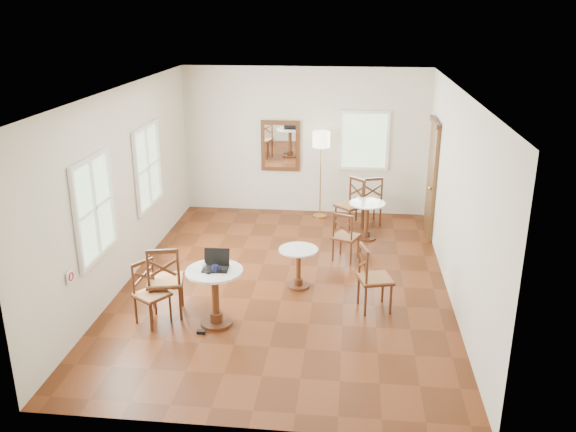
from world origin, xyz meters
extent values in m
plane|color=#58260F|center=(0.00, 0.00, 0.00)|extent=(7.00, 7.00, 0.00)
cube|color=silver|center=(0.00, 3.50, 1.50)|extent=(5.00, 0.02, 3.00)
cube|color=silver|center=(0.00, -3.50, 1.50)|extent=(5.00, 0.02, 3.00)
cube|color=silver|center=(-2.50, 0.00, 1.50)|extent=(0.02, 7.00, 3.00)
cube|color=silver|center=(2.50, 0.00, 1.50)|extent=(0.02, 7.00, 3.00)
cube|color=white|center=(0.00, 0.00, 3.00)|extent=(5.00, 7.00, 0.02)
cube|color=brown|center=(2.46, 2.40, 1.05)|extent=(0.06, 0.90, 2.10)
cube|color=#482312|center=(2.44, 2.40, 2.15)|extent=(0.08, 1.02, 0.08)
sphere|color=#BF8C3F|center=(2.40, 2.08, 1.00)|extent=(0.07, 0.07, 0.07)
cube|color=#552D16|center=(-0.50, 3.46, 1.40)|extent=(0.80, 0.05, 1.05)
cube|color=white|center=(-0.50, 3.43, 1.40)|extent=(0.64, 0.02, 0.88)
cube|color=white|center=(-2.47, -2.10, 0.95)|extent=(0.02, 0.16, 0.16)
torus|color=red|center=(-2.46, -2.10, 0.95)|extent=(0.02, 0.12, 0.12)
cube|color=white|center=(-2.47, -1.20, 1.55)|extent=(0.06, 1.22, 1.42)
cube|color=white|center=(-2.47, 1.00, 1.55)|extent=(0.06, 1.22, 1.42)
cube|color=white|center=(1.20, 3.47, 1.55)|extent=(1.02, 0.06, 1.22)
cylinder|color=#482312|center=(-0.80, -1.42, 0.02)|extent=(0.44, 0.44, 0.04)
cylinder|color=#482312|center=(-0.80, -1.42, 0.11)|extent=(0.18, 0.18, 0.13)
cylinder|color=#552D16|center=(-0.80, -1.42, 0.44)|extent=(0.10, 0.10, 0.66)
cylinder|color=#482312|center=(-0.80, -1.42, 0.75)|extent=(0.15, 0.15, 0.07)
cylinder|color=white|center=(-0.80, -1.42, 0.80)|extent=(0.77, 0.77, 0.03)
cylinder|color=#482312|center=(0.21, -0.15, 0.02)|extent=(0.34, 0.34, 0.03)
cylinder|color=#482312|center=(0.21, -0.15, 0.09)|extent=(0.14, 0.14, 0.10)
cylinder|color=#552D16|center=(0.21, -0.15, 0.34)|extent=(0.08, 0.08, 0.52)
cylinder|color=#482312|center=(0.21, -0.15, 0.58)|extent=(0.12, 0.12, 0.05)
cylinder|color=white|center=(0.21, -0.15, 0.62)|extent=(0.60, 0.60, 0.03)
cylinder|color=#482312|center=(1.28, 2.01, 0.02)|extent=(0.38, 0.38, 0.04)
cylinder|color=#482312|center=(1.28, 2.01, 0.10)|extent=(0.15, 0.15, 0.11)
cylinder|color=#552D16|center=(1.28, 2.01, 0.38)|extent=(0.09, 0.09, 0.57)
cylinder|color=#482312|center=(1.28, 2.01, 0.65)|extent=(0.13, 0.13, 0.06)
cylinder|color=white|center=(1.28, 2.01, 0.69)|extent=(0.67, 0.67, 0.03)
cylinder|color=#482312|center=(-1.40, -0.97, 0.25)|extent=(0.04, 0.04, 0.50)
cylinder|color=#482312|center=(-1.31, -1.36, 0.25)|extent=(0.04, 0.04, 0.50)
cylinder|color=#482312|center=(-1.80, -1.06, 0.25)|extent=(0.04, 0.04, 0.50)
cylinder|color=#482312|center=(-1.70, -1.45, 0.25)|extent=(0.04, 0.04, 0.50)
cube|color=#482312|center=(-1.55, -1.21, 0.51)|extent=(0.59, 0.59, 0.03)
cube|color=#925F3A|center=(-1.55, -1.21, 0.53)|extent=(0.56, 0.56, 0.04)
cylinder|color=#482312|center=(-1.31, -1.36, 0.78)|extent=(0.04, 0.04, 0.56)
cylinder|color=#482312|center=(-1.70, -1.45, 0.78)|extent=(0.04, 0.04, 0.56)
cube|color=#482312|center=(-1.51, -1.41, 1.04)|extent=(0.42, 0.13, 0.06)
cube|color=#552D16|center=(-1.51, -1.41, 0.79)|extent=(0.36, 0.11, 0.25)
cube|color=#552D16|center=(-1.51, -1.41, 0.79)|extent=(0.36, 0.11, 0.25)
cylinder|color=#482312|center=(-1.62, -1.70, 0.21)|extent=(0.03, 0.03, 0.41)
cylinder|color=#482312|center=(-1.90, -1.52, 0.21)|extent=(0.03, 0.03, 0.41)
cylinder|color=#482312|center=(-1.44, -1.43, 0.21)|extent=(0.03, 0.03, 0.41)
cylinder|color=#482312|center=(-1.71, -1.24, 0.21)|extent=(0.03, 0.03, 0.41)
cube|color=#482312|center=(-1.67, -1.47, 0.42)|extent=(0.56, 0.56, 0.03)
cube|color=#925F3A|center=(-1.67, -1.47, 0.43)|extent=(0.54, 0.54, 0.04)
cylinder|color=#482312|center=(-1.90, -1.52, 0.64)|extent=(0.03, 0.03, 0.46)
cylinder|color=#482312|center=(-1.71, -1.24, 0.64)|extent=(0.03, 0.03, 0.46)
cube|color=#482312|center=(-1.80, -1.38, 0.86)|extent=(0.22, 0.31, 0.05)
cube|color=#552D16|center=(-1.80, -1.38, 0.65)|extent=(0.19, 0.26, 0.20)
cube|color=#552D16|center=(-1.80, -1.38, 0.65)|extent=(0.19, 0.26, 0.20)
cylinder|color=#482312|center=(1.13, 1.08, 0.21)|extent=(0.03, 0.03, 0.41)
cylinder|color=#482312|center=(1.01, 0.77, 0.21)|extent=(0.03, 0.03, 0.41)
cylinder|color=#482312|center=(0.83, 1.20, 0.21)|extent=(0.03, 0.03, 0.41)
cylinder|color=#482312|center=(0.70, 0.90, 0.21)|extent=(0.03, 0.03, 0.41)
cube|color=#482312|center=(0.92, 0.99, 0.42)|extent=(0.52, 0.52, 0.03)
cube|color=#925F3A|center=(0.92, 0.99, 0.43)|extent=(0.50, 0.50, 0.04)
cylinder|color=#482312|center=(1.01, 0.77, 0.64)|extent=(0.03, 0.03, 0.46)
cylinder|color=#482312|center=(0.70, 0.90, 0.64)|extent=(0.03, 0.03, 0.46)
cube|color=#482312|center=(0.86, 0.84, 0.85)|extent=(0.33, 0.16, 0.05)
cube|color=#552D16|center=(0.86, 0.84, 0.65)|extent=(0.28, 0.13, 0.20)
cube|color=#552D16|center=(0.86, 0.84, 0.65)|extent=(0.28, 0.13, 0.20)
cylinder|color=#482312|center=(1.58, -0.87, 0.23)|extent=(0.04, 0.04, 0.46)
cylinder|color=#482312|center=(1.23, -0.97, 0.23)|extent=(0.04, 0.04, 0.46)
cylinder|color=#482312|center=(1.49, -0.52, 0.23)|extent=(0.04, 0.04, 0.46)
cylinder|color=#482312|center=(1.13, -0.62, 0.23)|extent=(0.04, 0.04, 0.46)
cube|color=#482312|center=(1.36, -0.75, 0.47)|extent=(0.55, 0.55, 0.03)
cube|color=#925F3A|center=(1.36, -0.75, 0.48)|extent=(0.53, 0.53, 0.04)
cylinder|color=#482312|center=(1.23, -0.97, 0.72)|extent=(0.04, 0.04, 0.51)
cylinder|color=#482312|center=(1.13, -0.62, 0.72)|extent=(0.04, 0.04, 0.51)
cube|color=#482312|center=(1.18, -0.79, 0.95)|extent=(0.14, 0.38, 0.05)
cube|color=#552D16|center=(1.18, -0.79, 0.73)|extent=(0.11, 0.33, 0.23)
cube|color=#552D16|center=(1.18, -0.79, 0.73)|extent=(0.11, 0.33, 0.23)
cylinder|color=#482312|center=(1.46, 3.08, 0.24)|extent=(0.04, 0.04, 0.47)
cylinder|color=#482312|center=(1.57, 2.72, 0.24)|extent=(0.04, 0.04, 0.47)
cylinder|color=#482312|center=(1.10, 2.96, 0.24)|extent=(0.04, 0.04, 0.47)
cylinder|color=#482312|center=(1.21, 2.60, 0.24)|extent=(0.04, 0.04, 0.47)
cube|color=#482312|center=(1.33, 2.84, 0.48)|extent=(0.58, 0.58, 0.03)
cube|color=#925F3A|center=(1.33, 2.84, 0.49)|extent=(0.55, 0.55, 0.04)
cylinder|color=#482312|center=(1.57, 2.72, 0.73)|extent=(0.04, 0.04, 0.52)
cylinder|color=#482312|center=(1.21, 2.60, 0.73)|extent=(0.04, 0.04, 0.52)
cube|color=#482312|center=(1.39, 2.66, 0.98)|extent=(0.39, 0.15, 0.05)
cube|color=#552D16|center=(1.39, 2.66, 0.74)|extent=(0.33, 0.13, 0.23)
cube|color=#552D16|center=(1.39, 2.66, 0.74)|extent=(0.33, 0.13, 0.23)
cylinder|color=#482312|center=(0.70, 2.48, 0.24)|extent=(0.04, 0.04, 0.47)
cylinder|color=#482312|center=(0.96, 2.74, 0.24)|extent=(0.04, 0.04, 0.47)
cylinder|color=#482312|center=(0.97, 2.21, 0.24)|extent=(0.04, 0.04, 0.47)
cylinder|color=#482312|center=(1.23, 2.48, 0.24)|extent=(0.04, 0.04, 0.47)
cube|color=#482312|center=(0.96, 2.48, 0.48)|extent=(0.65, 0.65, 0.03)
cube|color=#925F3A|center=(0.96, 2.48, 0.49)|extent=(0.62, 0.62, 0.04)
cylinder|color=#482312|center=(0.96, 2.74, 0.73)|extent=(0.04, 0.04, 0.52)
cylinder|color=#482312|center=(1.23, 2.48, 0.73)|extent=(0.04, 0.04, 0.52)
cube|color=#482312|center=(1.10, 2.61, 0.98)|extent=(0.31, 0.31, 0.05)
cube|color=#552D16|center=(1.10, 2.61, 0.74)|extent=(0.26, 0.26, 0.23)
cube|color=#552D16|center=(1.10, 2.61, 0.74)|extent=(0.26, 0.26, 0.23)
cylinder|color=#BF8C3F|center=(0.35, 3.15, 0.02)|extent=(0.28, 0.28, 0.03)
cylinder|color=#BF8C3F|center=(0.35, 3.15, 0.81)|extent=(0.02, 0.02, 1.62)
cylinder|color=beige|center=(0.35, 3.15, 1.62)|extent=(0.35, 0.35, 0.30)
cube|color=black|center=(-0.79, -1.40, 0.82)|extent=(0.35, 0.26, 0.02)
cube|color=black|center=(-0.79, -1.40, 0.83)|extent=(0.28, 0.16, 0.00)
cube|color=black|center=(-0.79, -1.28, 0.94)|extent=(0.34, 0.09, 0.23)
cube|color=silver|center=(-0.79, -1.28, 0.94)|extent=(0.30, 0.07, 0.19)
ellipsoid|color=black|center=(-0.85, -1.55, 0.83)|extent=(0.09, 0.06, 0.03)
cylinder|color=black|center=(-0.77, -1.48, 0.86)|extent=(0.08, 0.08, 0.10)
torus|color=black|center=(-0.72, -1.48, 0.86)|extent=(0.07, 0.01, 0.07)
cylinder|color=white|center=(-0.94, -1.39, 0.86)|extent=(0.05, 0.05, 0.09)
cube|color=black|center=(-0.95, -1.69, 0.02)|extent=(0.11, 0.07, 0.04)
camera|label=1|loc=(0.96, -8.54, 4.14)|focal=37.39mm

